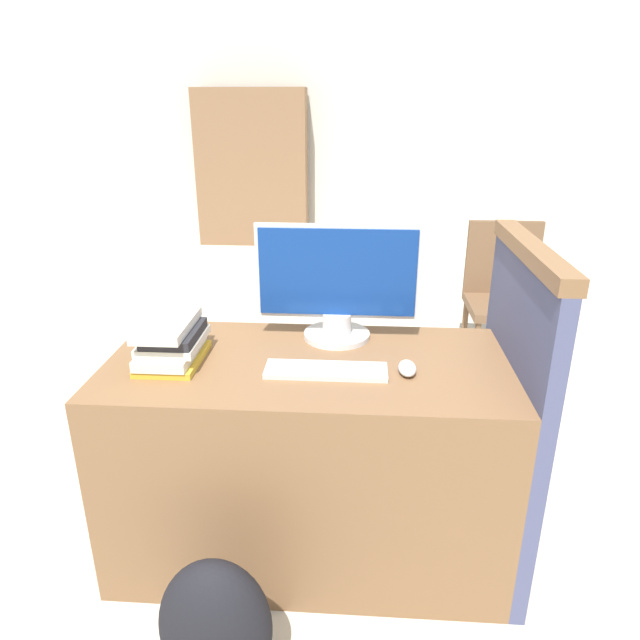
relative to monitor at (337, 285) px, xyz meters
The scene contains 11 objects.
ground_plane 1.09m from the monitor, 99.37° to the right, with size 20.00×20.00×0.00m, color #BCB7A8.
wall_back 4.74m from the monitor, 91.08° to the left, with size 12.00×0.06×2.80m.
desk 0.62m from the monitor, 113.04° to the right, with size 1.33×0.66×0.74m.
carrel_divider 0.72m from the monitor, 15.98° to the right, with size 0.07×0.73×1.15m.
monitor is the anchor object (origin of this frame).
keyboard 0.35m from the monitor, 94.35° to the right, with size 0.39×0.12×0.02m.
mouse 0.40m from the monitor, 49.55° to the right, with size 0.06×0.10×0.03m.
book_stack 0.60m from the monitor, 155.91° to the right, with size 0.19×0.28×0.15m.
backpack 1.12m from the monitor, 109.85° to the right, with size 0.31×0.23×0.44m.
far_chair 1.76m from the monitor, 56.07° to the left, with size 0.44×0.44×0.87m.
bookshelf_far 4.62m from the monitor, 104.03° to the left, with size 1.21×0.32×1.66m.
Camera 1 is at (0.16, -1.37, 1.56)m, focal length 32.00 mm.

